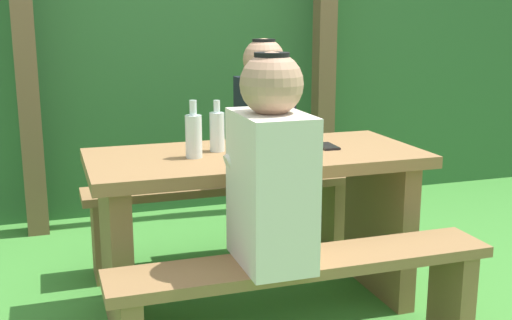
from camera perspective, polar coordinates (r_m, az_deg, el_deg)
ground_plane at (r=2.93m, az=0.00°, el=-12.89°), size 12.00×12.00×0.00m
hedge_backdrop at (r=4.47m, az=-7.69°, el=9.08°), size 6.40×0.61×1.98m
pergola_post_left at (r=3.87m, az=-19.83°, el=8.75°), size 0.12×0.12×2.10m
pergola_post_right at (r=4.24m, az=6.10°, el=9.72°), size 0.12×0.12×2.10m
picnic_table at (r=2.76m, az=0.00°, el=-3.83°), size 1.40×0.64×0.70m
bench_near at (r=2.33m, az=4.34°, el=-11.47°), size 1.40×0.24×0.44m
bench_far at (r=3.31m, az=-3.00°, el=-4.03°), size 1.40×0.24×0.44m
person_white_shirt at (r=2.14m, az=1.33°, el=-0.77°), size 0.25×0.35×0.72m
person_black_coat at (r=3.27m, az=0.70°, el=3.96°), size 0.25×0.35×0.72m
drinking_glass at (r=2.85m, az=3.22°, el=2.19°), size 0.07×0.07×0.09m
bottle_left at (r=2.71m, az=-3.48°, el=2.63°), size 0.06×0.06×0.22m
bottle_right at (r=2.60m, az=-5.56°, el=2.24°), size 0.07×0.07×0.23m
cell_phone at (r=2.82m, az=6.33°, el=1.22°), size 0.08×0.14×0.01m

